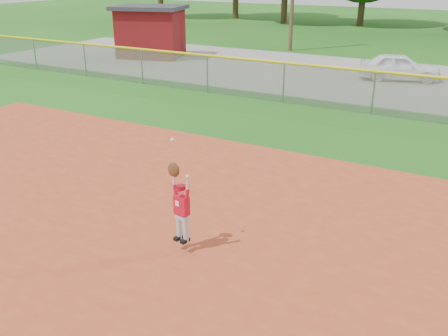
# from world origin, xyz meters

# --- Properties ---
(ground) EXTENTS (120.00, 120.00, 0.00)m
(ground) POSITION_xyz_m (0.00, 0.00, 0.00)
(ground) COLOR #1F5C15
(ground) RESTS_ON ground
(parking_strip) EXTENTS (44.00, 10.00, 0.03)m
(parking_strip) POSITION_xyz_m (0.00, 16.00, 0.01)
(parking_strip) COLOR gray
(parking_strip) RESTS_ON ground
(car_white_a) EXTENTS (3.76, 2.38, 1.19)m
(car_white_a) POSITION_xyz_m (-0.36, 16.17, 0.63)
(car_white_a) COLOR white
(car_white_a) RESTS_ON parking_strip
(utility_shed) EXTENTS (4.45, 3.91, 2.82)m
(utility_shed) POSITION_xyz_m (-13.88, 15.79, 1.44)
(utility_shed) COLOR #5C0D0F
(utility_shed) RESTS_ON ground
(outfield_fence) EXTENTS (40.06, 0.10, 1.55)m
(outfield_fence) POSITION_xyz_m (0.00, 10.00, 0.88)
(outfield_fence) COLOR gray
(outfield_fence) RESTS_ON ground
(ballplayer) EXTENTS (0.48, 0.23, 1.89)m
(ballplayer) POSITION_xyz_m (-0.70, -0.76, 0.95)
(ballplayer) COLOR silver
(ballplayer) RESTS_ON ground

